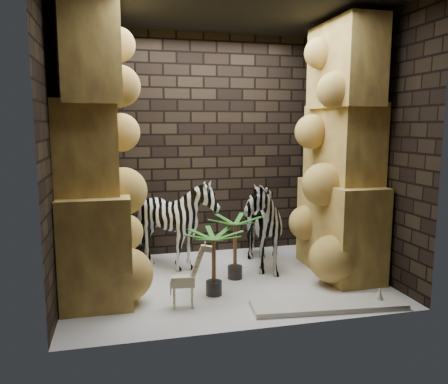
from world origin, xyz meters
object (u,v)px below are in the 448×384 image
object	(u,v)px
palm_front	(235,247)
zebra_left	(176,228)
giraffe_toy	(183,274)
palm_back	(214,263)
surfboard	(328,305)
zebra_right	(254,215)

from	to	relation	value
palm_front	zebra_left	bearing A→B (deg)	139.25
giraffe_toy	zebra_left	bearing A→B (deg)	92.85
zebra_left	palm_back	size ratio (longest dim) A/B	1.64
surfboard	palm_front	bearing A→B (deg)	129.47
palm_front	surfboard	distance (m)	1.27
zebra_right	surfboard	bearing A→B (deg)	-75.35
surfboard	palm_back	bearing A→B (deg)	156.28
palm_back	surfboard	bearing A→B (deg)	-29.34
giraffe_toy	palm_back	xyz separation A→B (m)	(0.36, 0.25, 0.01)
zebra_right	palm_front	distance (m)	0.59
zebra_left	palm_front	size ratio (longest dim) A/B	1.54
giraffe_toy	palm_back	bearing A→B (deg)	42.00
giraffe_toy	palm_back	world-z (taller)	palm_back
giraffe_toy	surfboard	distance (m)	1.47
zebra_left	surfboard	world-z (taller)	zebra_left
zebra_left	palm_front	bearing A→B (deg)	-38.68
zebra_right	palm_back	xyz separation A→B (m)	(-0.69, -0.81, -0.32)
zebra_right	zebra_left	xyz separation A→B (m)	(-0.96, 0.16, -0.15)
zebra_left	surfboard	distance (m)	2.08
zebra_right	palm_back	world-z (taller)	zebra_right
zebra_left	palm_front	distance (m)	0.82
surfboard	zebra_left	bearing A→B (deg)	135.59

